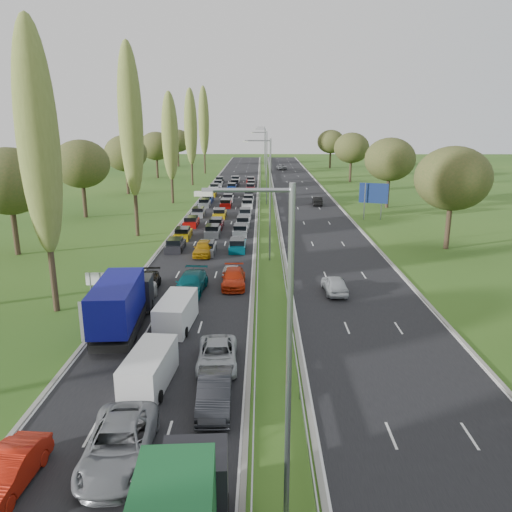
{
  "coord_description": "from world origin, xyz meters",
  "views": [
    {
      "loc": [
        3.67,
        -5.46,
        13.61
      ],
      "look_at": [
        3.17,
        39.11,
        1.5
      ],
      "focal_mm": 35.0,
      "sensor_mm": 36.0,
      "label": 1
    }
  ],
  "objects": [
    {
      "name": "info_sign",
      "position": [
        -9.4,
        31.72,
        1.37
      ],
      "size": [
        1.5,
        0.16,
        2.1
      ],
      "color": "gray",
      "rests_on": "ground"
    },
    {
      "name": "lamp_columns",
      "position": [
        4.5,
        78.0,
        6.0
      ],
      "size": [
        0.18,
        140.18,
        12.0
      ],
      "color": "gray",
      "rests_on": "ground"
    },
    {
      "name": "white_van_rear",
      "position": [
        -2.09,
        26.28,
        1.05
      ],
      "size": [
        1.99,
        5.09,
        2.04
      ],
      "rotation": [
        0.0,
        0.0,
        -0.08
      ],
      "color": "white",
      "rests_on": "near_carriageway"
    },
    {
      "name": "poplar_row",
      "position": [
        -11.5,
        68.17,
        12.39
      ],
      "size": [
        2.8,
        127.8,
        22.44
      ],
      "color": "#2D2116",
      "rests_on": "ground"
    },
    {
      "name": "near_car_8",
      "position": [
        -2.38,
        44.83,
        0.8
      ],
      "size": [
        2.01,
        4.66,
        1.57
      ],
      "primitive_type": "imported",
      "rotation": [
        0.0,
        0.0,
        -0.04
      ],
      "color": "#AA740B",
      "rests_on": "near_carriageway"
    },
    {
      "name": "white_van_front",
      "position": [
        -2.2,
        18.37,
        1.01
      ],
      "size": [
        1.92,
        4.9,
        1.97
      ],
      "rotation": [
        0.0,
        0.0,
        -0.08
      ],
      "color": "silver",
      "rests_on": "near_carriageway"
    },
    {
      "name": "blue_lorry",
      "position": [
        -5.54,
        25.32,
        1.94
      ],
      "size": [
        2.45,
        8.83,
        3.73
      ],
      "rotation": [
        0.0,
        0.0,
        0.07
      ],
      "color": "black",
      "rests_on": "near_carriageway"
    },
    {
      "name": "far_car_1",
      "position": [
        12.96,
        77.16,
        0.73
      ],
      "size": [
        1.71,
        4.4,
        1.43
      ],
      "primitive_type": "imported",
      "rotation": [
        0.0,
        0.0,
        3.09
      ],
      "color": "black",
      "rests_on": "far_carriageway"
    },
    {
      "name": "near_car_2",
      "position": [
        -5.89,
        30.02,
        0.82
      ],
      "size": [
        2.96,
        5.86,
        1.59
      ],
      "primitive_type": "imported",
      "rotation": [
        0.0,
        0.0,
        0.06
      ],
      "color": "silver",
      "rests_on": "near_carriageway"
    },
    {
      "name": "near_car_7",
      "position": [
        -2.09,
        33.06,
        0.82
      ],
      "size": [
        2.61,
        5.67,
        1.61
      ],
      "primitive_type": "imported",
      "rotation": [
        0.0,
        0.0,
        -0.07
      ],
      "color": "#05474E",
      "rests_on": "near_carriageway"
    },
    {
      "name": "near_car_12",
      "position": [
        1.13,
        35.53,
        0.74
      ],
      "size": [
        1.97,
        4.33,
        1.44
      ],
      "primitive_type": "imported",
      "rotation": [
        0.0,
        0.0,
        0.07
      ],
      "color": "white",
      "rests_on": "near_carriageway"
    },
    {
      "name": "near_car_10",
      "position": [
        1.16,
        20.45,
        0.7
      ],
      "size": [
        2.51,
        4.98,
        1.35
      ],
      "primitive_type": "imported",
      "rotation": [
        0.0,
        0.0,
        0.06
      ],
      "color": "#A2A6AB",
      "rests_on": "near_carriageway"
    },
    {
      "name": "ground",
      "position": [
        4.5,
        80.0,
        0.0
      ],
      "size": [
        260.0,
        260.0,
        0.0
      ],
      "primitive_type": "plane",
      "color": "#254C17",
      "rests_on": "ground"
    },
    {
      "name": "direction_sign",
      "position": [
        19.4,
        64.48,
        3.57
      ],
      "size": [
        3.83,
        1.36,
        5.2
      ],
      "color": "gray",
      "rests_on": "ground"
    },
    {
      "name": "far_car_0",
      "position": [
        9.65,
        33.18,
        0.75
      ],
      "size": [
        1.92,
        4.34,
        1.45
      ],
      "primitive_type": "imported",
      "rotation": [
        0.0,
        0.0,
        3.19
      ],
      "color": "#A2A6AB",
      "rests_on": "far_carriageway"
    },
    {
      "name": "near_car_6",
      "position": [
        -2.14,
        12.1,
        0.83
      ],
      "size": [
        3.1,
        5.98,
        1.61
      ],
      "primitive_type": "imported",
      "rotation": [
        0.0,
        0.0,
        0.07
      ],
      "color": "gray",
      "rests_on": "near_carriageway"
    },
    {
      "name": "near_car_1",
      "position": [
        -5.93,
        10.58,
        0.73
      ],
      "size": [
        1.75,
        4.38,
        1.42
      ],
      "primitive_type": "imported",
      "rotation": [
        0.0,
        0.0,
        -0.06
      ],
      "color": "#B3190B",
      "rests_on": "near_carriageway"
    },
    {
      "name": "far_car_2",
      "position": [
        9.42,
        139.77,
        0.77
      ],
      "size": [
        2.89,
        5.58,
        1.5
      ],
      "primitive_type": "imported",
      "rotation": [
        0.0,
        0.0,
        3.22
      ],
      "color": "slate",
      "rests_on": "far_carriageway"
    },
    {
      "name": "central_reservation",
      "position": [
        4.5,
        82.5,
        0.55
      ],
      "size": [
        2.36,
        215.0,
        0.32
      ],
      "color": "gray",
      "rests_on": "ground"
    },
    {
      "name": "near_carriageway",
      "position": [
        -2.25,
        82.5,
        0.0
      ],
      "size": [
        10.5,
        215.0,
        0.04
      ],
      "primitive_type": "cube",
      "color": "black",
      "rests_on": "ground"
    },
    {
      "name": "near_car_3",
      "position": [
        -5.82,
        33.38,
        0.72
      ],
      "size": [
        2.18,
        4.93,
        1.41
      ],
      "primitive_type": "imported",
      "rotation": [
        0.0,
        0.0,
        0.04
      ],
      "color": "black",
      "rests_on": "near_carriageway"
    },
    {
      "name": "traffic_queue_fill",
      "position": [
        -2.24,
        77.52,
        0.44
      ],
      "size": [
        9.07,
        68.25,
        0.8
      ],
      "color": "black",
      "rests_on": "ground"
    },
    {
      "name": "near_car_11",
      "position": [
        1.31,
        34.8,
        0.73
      ],
      "size": [
        2.16,
        4.97,
        1.42
      ],
      "primitive_type": "imported",
      "rotation": [
        0.0,
        0.0,
        0.03
      ],
      "color": "#B5250B",
      "rests_on": "near_carriageway"
    },
    {
      "name": "near_car_9",
      "position": [
        1.4,
        16.18,
        0.78
      ],
      "size": [
        1.81,
        4.69,
        1.53
      ],
      "primitive_type": "imported",
      "rotation": [
        0.0,
        0.0,
        0.04
      ],
      "color": "black",
      "rests_on": "near_carriageway"
    },
    {
      "name": "far_carriageway",
      "position": [
        11.25,
        82.5,
        0.0
      ],
      "size": [
        10.5,
        215.0,
        0.04
      ],
      "primitive_type": "cube",
      "color": "black",
      "rests_on": "ground"
    },
    {
      "name": "woodland_left",
      "position": [
        -22.0,
        62.63,
        7.68
      ],
      "size": [
        8.0,
        166.0,
        11.1
      ],
      "color": "#2D2116",
      "rests_on": "ground"
    },
    {
      "name": "woodland_right",
      "position": [
        24.0,
        66.67,
        7.68
      ],
      "size": [
        8.0,
        153.0,
        11.1
      ],
      "color": "#2D2116",
      "rests_on": "ground"
    }
  ]
}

